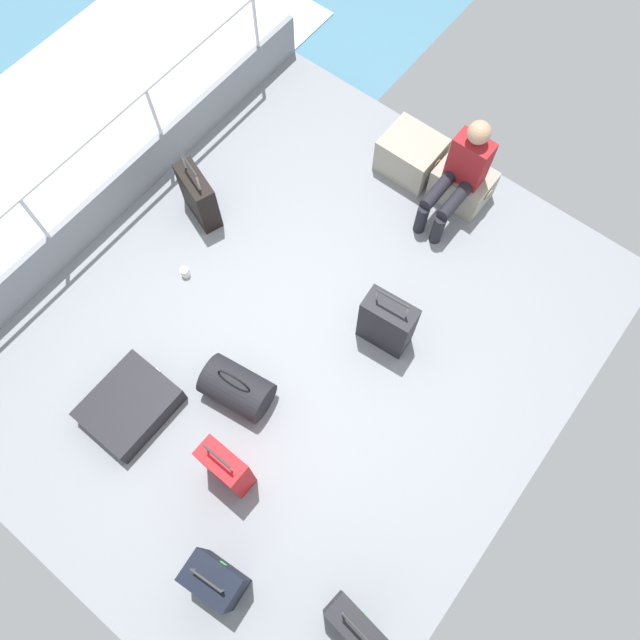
{
  "coord_description": "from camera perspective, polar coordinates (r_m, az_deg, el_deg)",
  "views": [
    {
      "loc": [
        1.32,
        -1.38,
        4.98
      ],
      "look_at": [
        0.09,
        0.19,
        0.25
      ],
      "focal_mm": 34.26,
      "sensor_mm": 36.0,
      "label": 1
    }
  ],
  "objects": [
    {
      "name": "ground_plane",
      "position": [
        5.36,
        -2.03,
        -2.11
      ],
      "size": [
        4.4,
        5.2,
        0.06
      ],
      "primitive_type": "cube",
      "color": "gray"
    },
    {
      "name": "gunwale_port",
      "position": [
        6.05,
        -18.62,
        10.81
      ],
      "size": [
        0.06,
        5.2,
        0.45
      ],
      "primitive_type": "cube",
      "color": "gray",
      "rests_on": "ground_plane"
    },
    {
      "name": "railing_port",
      "position": [
        5.63,
        -20.33,
        13.89
      ],
      "size": [
        0.04,
        4.2,
        1.02
      ],
      "color": "silver",
      "rests_on": "ground_plane"
    },
    {
      "name": "sea_wake",
      "position": [
        7.37,
        -24.96,
        13.56
      ],
      "size": [
        12.0,
        12.0,
        0.01
      ],
      "color": "teal",
      "rests_on": "ground_plane"
    },
    {
      "name": "cargo_crate_0",
      "position": [
        6.13,
        8.47,
        15.03
      ],
      "size": [
        0.58,
        0.47,
        0.4
      ],
      "color": "#9E9989",
      "rests_on": "ground_plane"
    },
    {
      "name": "cargo_crate_1",
      "position": [
        6.04,
        13.14,
        12.22
      ],
      "size": [
        0.56,
        0.39,
        0.36
      ],
      "color": "#9E9989",
      "rests_on": "ground_plane"
    },
    {
      "name": "passenger_seated",
      "position": [
        5.64,
        12.96,
        13.24
      ],
      "size": [
        0.34,
        0.66,
        1.06
      ],
      "color": "maroon",
      "rests_on": "ground_plane"
    },
    {
      "name": "suitcase_0",
      "position": [
        4.69,
        3.33,
        -26.63
      ],
      "size": [
        0.46,
        0.24,
        0.81
      ],
      "color": "black",
      "rests_on": "ground_plane"
    },
    {
      "name": "suitcase_1",
      "position": [
        5.08,
        6.27,
        -0.28
      ],
      "size": [
        0.46,
        0.26,
        0.8
      ],
      "color": "black",
      "rests_on": "ground_plane"
    },
    {
      "name": "suitcase_2",
      "position": [
        5.27,
        -17.34,
        -7.65
      ],
      "size": [
        0.58,
        0.72,
        0.21
      ],
      "color": "black",
      "rests_on": "ground_plane"
    },
    {
      "name": "suitcase_3",
      "position": [
        5.8,
        -11.27,
        11.27
      ],
      "size": [
        0.49,
        0.33,
        0.76
      ],
      "color": "black",
      "rests_on": "ground_plane"
    },
    {
      "name": "suitcase_4",
      "position": [
        4.77,
        -8.74,
        -13.47
      ],
      "size": [
        0.38,
        0.2,
        0.81
      ],
      "color": "red",
      "rests_on": "ground_plane"
    },
    {
      "name": "suitcase_5",
      "position": [
        4.75,
        -9.73,
        -22.82
      ],
      "size": [
        0.41,
        0.28,
        0.69
      ],
      "color": "black",
      "rests_on": "ground_plane"
    },
    {
      "name": "duffel_bag",
      "position": [
        5.05,
        -7.77,
        -6.31
      ],
      "size": [
        0.6,
        0.43,
        0.52
      ],
      "color": "black",
      "rests_on": "ground_plane"
    },
    {
      "name": "paper_cup",
      "position": [
        5.68,
        -12.49,
        4.37
      ],
      "size": [
        0.08,
        0.08,
        0.1
      ],
      "primitive_type": "cylinder",
      "color": "white",
      "rests_on": "ground_plane"
    }
  ]
}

